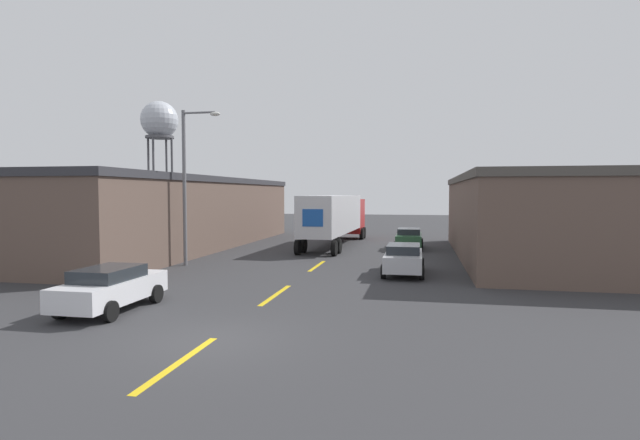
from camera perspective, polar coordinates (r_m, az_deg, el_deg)
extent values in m
plane|color=#333335|center=(13.85, -12.44, -13.34)|extent=(160.00, 160.00, 0.00)
cube|color=gold|center=(12.37, -15.79, -15.39)|extent=(0.20, 3.90, 0.01)
cube|color=gold|center=(19.41, -5.09, -8.52)|extent=(0.20, 3.90, 0.01)
cube|color=gold|center=(26.87, -0.34, -5.27)|extent=(0.20, 3.90, 0.01)
cube|color=brown|center=(37.90, -18.33, 0.51)|extent=(11.35, 28.78, 4.63)
cube|color=#333338|center=(37.88, -18.40, 4.32)|extent=(11.55, 28.98, 0.40)
cube|color=brown|center=(32.81, 25.69, -0.05)|extent=(11.61, 21.12, 4.58)
cube|color=#4C4742|center=(32.78, 25.79, 4.30)|extent=(11.81, 21.32, 0.40)
cube|color=#B21919|center=(43.14, 3.41, 0.46)|extent=(2.32, 2.79, 2.91)
cube|color=silver|center=(35.90, 1.39, 0.68)|extent=(2.73, 11.48, 2.67)
cube|color=#194CA3|center=(30.34, -0.84, 0.25)|extent=(1.29, 0.07, 1.07)
cylinder|color=black|center=(43.38, 5.02, -1.46)|extent=(0.31, 0.98, 0.97)
cylinder|color=black|center=(43.78, 1.97, -1.41)|extent=(0.31, 0.98, 0.97)
cylinder|color=black|center=(42.31, 4.80, -1.57)|extent=(0.31, 0.98, 0.97)
cylinder|color=black|center=(42.72, 1.68, -1.52)|extent=(0.31, 0.98, 0.97)
cylinder|color=black|center=(32.38, 2.14, -2.99)|extent=(0.31, 0.98, 0.97)
cylinder|color=black|center=(32.92, -1.88, -2.89)|extent=(0.31, 0.98, 0.97)
cylinder|color=black|center=(31.02, 1.64, -3.25)|extent=(0.31, 0.98, 0.97)
cylinder|color=black|center=(31.58, -2.55, -3.14)|extent=(0.31, 0.98, 0.97)
cube|color=#B2B2B7|center=(24.33, 9.53, -4.55)|extent=(1.72, 4.34, 0.73)
cube|color=#23282D|center=(24.13, 9.53, -3.25)|extent=(1.52, 2.26, 0.41)
cylinder|color=black|center=(25.70, 11.55, -4.99)|extent=(0.22, 0.65, 0.65)
cylinder|color=black|center=(25.75, 7.70, -4.94)|extent=(0.22, 0.65, 0.65)
cylinder|color=black|center=(23.04, 11.57, -5.92)|extent=(0.22, 0.65, 0.65)
cylinder|color=black|center=(23.09, 7.26, -5.86)|extent=(0.22, 0.65, 0.65)
cube|color=silver|center=(18.12, -22.74, -7.37)|extent=(1.72, 4.34, 0.73)
cube|color=#23282D|center=(17.92, -23.02, -5.64)|extent=(1.52, 2.26, 0.41)
cylinder|color=black|center=(18.86, -18.21, -8.01)|extent=(0.22, 0.65, 0.65)
cylinder|color=black|center=(19.76, -22.60, -7.59)|extent=(0.22, 0.65, 0.65)
cylinder|color=black|center=(16.63, -22.86, -9.59)|extent=(0.22, 0.65, 0.65)
cylinder|color=black|center=(17.64, -27.55, -8.97)|extent=(0.22, 0.65, 0.65)
cube|color=#2D5B38|center=(35.46, 10.13, -2.17)|extent=(1.72, 4.34, 0.73)
cube|color=#23282D|center=(35.28, 10.13, -1.27)|extent=(1.52, 2.26, 0.41)
cylinder|color=black|center=(36.82, 11.51, -2.57)|extent=(0.22, 0.65, 0.65)
cylinder|color=black|center=(36.86, 8.83, -2.54)|extent=(0.22, 0.65, 0.65)
cylinder|color=black|center=(34.14, 11.52, -3.01)|extent=(0.22, 0.65, 0.65)
cylinder|color=black|center=(34.18, 8.63, -2.97)|extent=(0.22, 0.65, 0.65)
cylinder|color=#47474C|center=(67.05, -16.54, 4.44)|extent=(0.28, 0.28, 11.33)
cylinder|color=#47474C|center=(69.30, -17.11, 4.39)|extent=(0.28, 0.28, 11.33)
cylinder|color=#47474C|center=(68.67, -18.99, 4.37)|extent=(0.28, 0.28, 11.33)
cylinder|color=#47474C|center=(66.40, -18.47, 4.43)|extent=(0.28, 0.28, 11.33)
cylinder|color=#4C4C51|center=(68.21, -17.85, 9.00)|extent=(3.59, 3.59, 0.30)
sphere|color=#B7BCC6|center=(68.47, -17.88, 10.84)|extent=(4.73, 4.73, 4.73)
cylinder|color=slate|center=(27.80, -15.23, 3.50)|extent=(0.20, 0.20, 8.32)
cylinder|color=slate|center=(27.73, -13.65, 11.84)|extent=(1.80, 0.11, 0.11)
ellipsoid|color=silver|center=(27.36, -11.90, 11.78)|extent=(0.56, 0.32, 0.22)
cylinder|color=red|center=(20.44, -24.67, -7.20)|extent=(0.22, 0.22, 0.71)
sphere|color=red|center=(20.37, -24.70, -6.05)|extent=(0.20, 0.20, 0.20)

